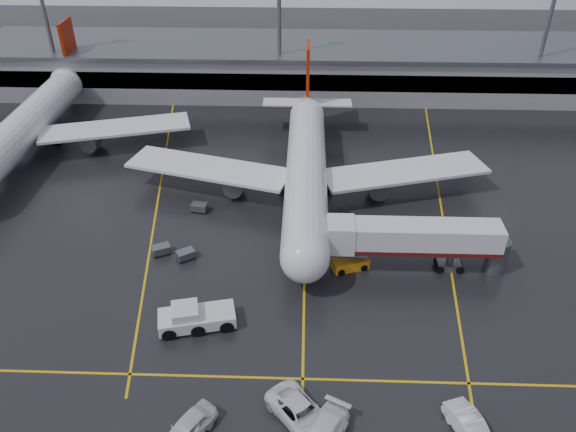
{
  "coord_description": "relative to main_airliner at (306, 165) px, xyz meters",
  "views": [
    {
      "loc": [
        -0.16,
        -55.69,
        40.0
      ],
      "look_at": [
        -2.0,
        -2.0,
        4.0
      ],
      "focal_mm": 35.3,
      "sensor_mm": 36.0,
      "label": 1
    }
  ],
  "objects": [
    {
      "name": "service_van_d",
      "position": [
        -9.12,
        -37.75,
        -3.27
      ],
      "size": [
        4.84,
        5.82,
        1.87
      ],
      "primitive_type": "imported",
      "rotation": [
        0.0,
        0.0,
        -0.57
      ],
      "color": "silver",
      "rests_on": "ground"
    },
    {
      "name": "apron_line_left",
      "position": [
        -20.0,
        0.3,
        -4.2
      ],
      "size": [
        9.99,
        69.35,
        0.02
      ],
      "primitive_type": "cube",
      "rotation": [
        0.0,
        0.0,
        0.14
      ],
      "color": "gold",
      "rests_on": "ground"
    },
    {
      "name": "second_airliner",
      "position": [
        -42.0,
        12.0,
        0.0
      ],
      "size": [
        48.8,
        45.6,
        14.1
      ],
      "color": "silver",
      "rests_on": "ground"
    },
    {
      "name": "main_airliner",
      "position": [
        0.0,
        0.0,
        0.0
      ],
      "size": [
        48.8,
        45.6,
        14.1
      ],
      "color": "silver",
      "rests_on": "ground"
    },
    {
      "name": "belt_loader",
      "position": [
        5.07,
        -15.94,
        -3.58
      ],
      "size": [
        4.35,
        2.9,
        2.55
      ],
      "color": "orange",
      "rests_on": "ground"
    },
    {
      "name": "ground",
      "position": [
        0.0,
        -9.7,
        -4.21
      ],
      "size": [
        220.0,
        220.0,
        0.0
      ],
      "primitive_type": "plane",
      "color": "black",
      "rests_on": "ground"
    },
    {
      "name": "light_mast_right",
      "position": [
        40.0,
        32.3,
        10.27
      ],
      "size": [
        3.0,
        1.2,
        25.45
      ],
      "color": "#595B60",
      "rests_on": "ground"
    },
    {
      "name": "apron_line_right",
      "position": [
        18.0,
        0.3,
        -4.2
      ],
      "size": [
        7.57,
        69.64,
        0.02
      ],
      "primitive_type": "cube",
      "rotation": [
        0.0,
        0.0,
        -0.1
      ],
      "color": "gold",
      "rests_on": "ground"
    },
    {
      "name": "apron_line_centre",
      "position": [
        0.0,
        -9.7,
        -4.2
      ],
      "size": [
        0.25,
        90.0,
        0.02
      ],
      "primitive_type": "cube",
      "color": "gold",
      "rests_on": "ground"
    },
    {
      "name": "terminal",
      "position": [
        0.0,
        38.23,
        0.11
      ],
      "size": [
        122.0,
        19.0,
        8.6
      ],
      "color": "gray",
      "rests_on": "ground"
    },
    {
      "name": "pushback_tractor",
      "position": [
        -10.64,
        -25.45,
        -3.16
      ],
      "size": [
        7.88,
        4.61,
        2.65
      ],
      "color": "silver",
      "rests_on": "ground"
    },
    {
      "name": "light_mast_left",
      "position": [
        -45.0,
        32.3,
        10.27
      ],
      "size": [
        3.0,
        1.2,
        25.45
      ],
      "color": "#595B60",
      "rests_on": "ground"
    },
    {
      "name": "baggage_cart_b",
      "position": [
        -16.53,
        -14.05,
        -3.58
      ],
      "size": [
        2.37,
        2.04,
        1.12
      ],
      "color": "#595B60",
      "rests_on": "ground"
    },
    {
      "name": "baggage_cart_a",
      "position": [
        -13.53,
        -14.89,
        -3.58
      ],
      "size": [
        2.39,
        2.18,
        1.12
      ],
      "color": "#595B60",
      "rests_on": "ground"
    },
    {
      "name": "jet_bridge",
      "position": [
        11.87,
        -15.7,
        -0.28
      ],
      "size": [
        19.9,
        3.4,
        6.05
      ],
      "color": "silver",
      "rests_on": "ground"
    },
    {
      "name": "light_mast_mid",
      "position": [
        -5.0,
        32.3,
        10.27
      ],
      "size": [
        3.0,
        1.2,
        25.45
      ],
      "color": "#595B60",
      "rests_on": "ground"
    },
    {
      "name": "service_van_a",
      "position": [
        -0.06,
        -36.06,
        -3.26
      ],
      "size": [
        6.77,
        7.26,
        1.89
      ],
      "primitive_type": "imported",
      "rotation": [
        0.0,
        0.0,
        0.69
      ],
      "color": "white",
      "rests_on": "ground"
    },
    {
      "name": "apron_line_stop",
      "position": [
        0.0,
        -31.7,
        -4.2
      ],
      "size": [
        60.0,
        0.25,
        0.02
      ],
      "primitive_type": "cube",
      "color": "gold",
      "rests_on": "ground"
    },
    {
      "name": "service_van_c",
      "position": [
        13.44,
        -37.07,
        -3.27
      ],
      "size": [
        3.88,
        6.01,
        1.87
      ],
      "primitive_type": "imported",
      "rotation": [
        0.0,
        0.0,
        0.37
      ],
      "color": "silver",
      "rests_on": "ground"
    },
    {
      "name": "baggage_cart_c",
      "position": [
        -13.59,
        -5.0,
        -3.58
      ],
      "size": [
        2.19,
        1.62,
        1.12
      ],
      "color": "#595B60",
      "rests_on": "ground"
    }
  ]
}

